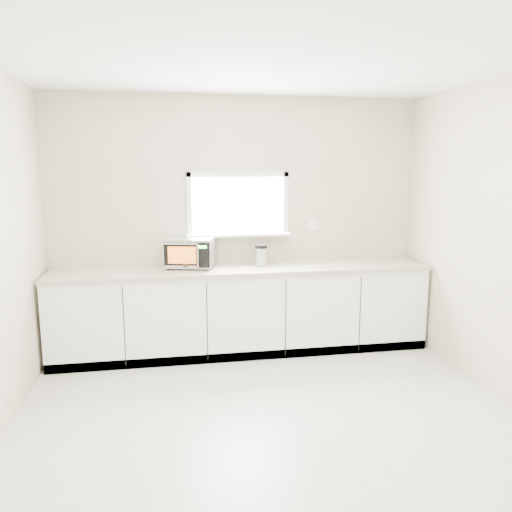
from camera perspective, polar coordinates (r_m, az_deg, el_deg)
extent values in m
plane|color=beige|center=(3.96, 2.41, -19.42)|extent=(4.00, 4.00, 0.00)
cube|color=beige|center=(5.45, -2.08, 3.77)|extent=(4.00, 0.02, 2.70)
cube|color=white|center=(5.41, -2.07, 5.86)|extent=(1.00, 0.02, 0.60)
cube|color=white|center=(5.38, -1.95, 2.41)|extent=(1.12, 0.16, 0.03)
cube|color=white|center=(5.38, -2.07, 9.30)|extent=(1.10, 0.04, 0.05)
cube|color=white|center=(5.43, -2.02, 2.43)|extent=(1.10, 0.04, 0.05)
cube|color=white|center=(5.35, -7.65, 5.73)|extent=(0.05, 0.04, 0.70)
cube|color=white|center=(5.50, 3.41, 5.91)|extent=(0.05, 0.04, 0.70)
cube|color=white|center=(5.62, 6.56, 3.61)|extent=(0.12, 0.01, 0.12)
cube|color=white|center=(5.33, -1.55, -6.34)|extent=(3.92, 0.60, 0.88)
cube|color=beige|center=(5.21, -1.56, -1.52)|extent=(3.92, 0.64, 0.04)
cylinder|color=black|center=(5.17, -9.98, -1.45)|extent=(0.02, 0.02, 0.01)
cylinder|color=black|center=(5.45, -9.25, -0.85)|extent=(0.02, 0.02, 0.01)
cylinder|color=black|center=(5.09, -5.54, -1.53)|extent=(0.02, 0.02, 0.01)
cylinder|color=black|center=(5.37, -5.04, -0.91)|extent=(0.02, 0.02, 0.01)
cube|color=#B8BAC0|center=(5.24, -7.50, 0.45)|extent=(0.56, 0.47, 0.29)
cube|color=black|center=(5.06, -7.92, 0.09)|extent=(0.45, 0.13, 0.25)
cube|color=orange|center=(5.06, -8.47, 0.09)|extent=(0.28, 0.07, 0.17)
cylinder|color=silver|center=(5.01, -6.68, 0.03)|extent=(0.02, 0.02, 0.23)
cube|color=black|center=(5.02, -6.10, 0.06)|extent=(0.11, 0.03, 0.25)
cube|color=#19FF33|center=(5.00, -6.13, 1.03)|extent=(0.08, 0.02, 0.03)
cube|color=silver|center=(5.22, -7.54, 2.06)|extent=(0.56, 0.47, 0.01)
cube|color=#3F2216|center=(5.15, -7.82, -0.22)|extent=(0.10, 0.20, 0.23)
cube|color=black|center=(5.09, -8.15, 0.72)|extent=(0.01, 0.04, 0.08)
cube|color=black|center=(5.09, -7.84, 0.83)|extent=(0.01, 0.04, 0.08)
cube|color=black|center=(5.09, -7.53, 0.64)|extent=(0.01, 0.04, 0.08)
cube|color=black|center=(5.08, -8.00, 1.03)|extent=(0.01, 0.04, 0.08)
cube|color=black|center=(5.08, -7.64, 1.04)|extent=(0.01, 0.04, 0.08)
cylinder|color=#A67140|center=(5.38, -6.12, 0.62)|extent=(0.30, 0.07, 0.30)
cylinder|color=#B8BAC0|center=(5.28, 0.60, -0.10)|extent=(0.15, 0.15, 0.19)
cylinder|color=black|center=(5.26, 0.60, 1.16)|extent=(0.14, 0.14, 0.04)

